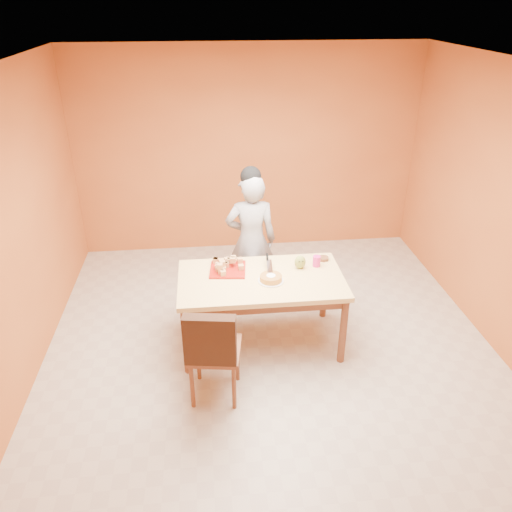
{
  "coord_description": "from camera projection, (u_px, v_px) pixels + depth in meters",
  "views": [
    {
      "loc": [
        -0.58,
        -3.89,
        3.2
      ],
      "look_at": [
        -0.13,
        0.3,
        0.97
      ],
      "focal_mm": 35.0,
      "sensor_mm": 36.0,
      "label": 1
    }
  ],
  "objects": [
    {
      "name": "floor",
      "position": [
        272.0,
        355.0,
        4.97
      ],
      "size": [
        5.0,
        5.0,
        0.0
      ],
      "primitive_type": "plane",
      "color": "#BDB6A1",
      "rests_on": "ground"
    },
    {
      "name": "ceiling",
      "position": [
        278.0,
        69.0,
        3.71
      ],
      "size": [
        5.0,
        5.0,
        0.0
      ],
      "primitive_type": "plane",
      "rotation": [
        3.14,
        0.0,
        0.0
      ],
      "color": "white",
      "rests_on": "wall_back"
    },
    {
      "name": "wall_back",
      "position": [
        248.0,
        152.0,
        6.54
      ],
      "size": [
        4.5,
        0.0,
        4.5
      ],
      "primitive_type": "plane",
      "rotation": [
        1.57,
        0.0,
        0.0
      ],
      "color": "#BE652B",
      "rests_on": "floor"
    },
    {
      "name": "wall_left",
      "position": [
        6.0,
        245.0,
        4.13
      ],
      "size": [
        0.0,
        5.0,
        5.0
      ],
      "primitive_type": "plane",
      "rotation": [
        1.57,
        0.0,
        1.57
      ],
      "color": "#BE652B",
      "rests_on": "floor"
    },
    {
      "name": "dining_table",
      "position": [
        261.0,
        286.0,
        4.86
      ],
      "size": [
        1.6,
        0.9,
        0.76
      ],
      "color": "#EED77D",
      "rests_on": "floor"
    },
    {
      "name": "dining_chair",
      "position": [
        214.0,
        349.0,
        4.26
      ],
      "size": [
        0.51,
        0.58,
        0.97
      ],
      "rotation": [
        0.0,
        0.0,
        -0.15
      ],
      "color": "brown",
      "rests_on": "floor"
    },
    {
      "name": "pastry_pile",
      "position": [
        228.0,
        264.0,
        4.91
      ],
      "size": [
        0.31,
        0.31,
        0.1
      ],
      "primitive_type": null,
      "color": "#E49E61",
      "rests_on": "pastry_platter"
    },
    {
      "name": "person",
      "position": [
        251.0,
        241.0,
        5.51
      ],
      "size": [
        0.57,
        0.38,
        1.55
      ],
      "primitive_type": "imported",
      "rotation": [
        0.0,
        0.0,
        3.12
      ],
      "color": "#98989B",
      "rests_on": "floor"
    },
    {
      "name": "pastry_platter",
      "position": [
        228.0,
        270.0,
        4.94
      ],
      "size": [
        0.38,
        0.38,
        0.02
      ],
      "primitive_type": "cube",
      "rotation": [
        0.0,
        0.0,
        -0.11
      ],
      "color": "#9A150E",
      "rests_on": "dining_table"
    },
    {
      "name": "red_dinner_plate",
      "position": [
        226.0,
        267.0,
        5.0
      ],
      "size": [
        0.29,
        0.29,
        0.01
      ],
      "primitive_type": "cylinder",
      "rotation": [
        0.0,
        0.0,
        0.28
      ],
      "color": "#9A150E",
      "rests_on": "dining_table"
    },
    {
      "name": "white_cake_plate",
      "position": [
        271.0,
        281.0,
        4.76
      ],
      "size": [
        0.29,
        0.29,
        0.01
      ],
      "primitive_type": "cylinder",
      "rotation": [
        0.0,
        0.0,
        -0.18
      ],
      "color": "white",
      "rests_on": "dining_table"
    },
    {
      "name": "sponge_cake",
      "position": [
        271.0,
        278.0,
        4.75
      ],
      "size": [
        0.26,
        0.26,
        0.05
      ],
      "primitive_type": "cylinder",
      "rotation": [
        0.0,
        0.0,
        0.29
      ],
      "color": "gold",
      "rests_on": "white_cake_plate"
    },
    {
      "name": "cake_server",
      "position": [
        270.0,
        266.0,
        4.89
      ],
      "size": [
        0.07,
        0.26,
        0.01
      ],
      "primitive_type": "cube",
      "rotation": [
        0.0,
        0.0,
        -0.08
      ],
      "color": "silver",
      "rests_on": "sponge_cake"
    },
    {
      "name": "egg_ornament",
      "position": [
        300.0,
        262.0,
        4.96
      ],
      "size": [
        0.13,
        0.11,
        0.14
      ],
      "primitive_type": "ellipsoid",
      "rotation": [
        0.0,
        0.0,
        0.19
      ],
      "color": "olive",
      "rests_on": "dining_table"
    },
    {
      "name": "magenta_glass",
      "position": [
        317.0,
        261.0,
        5.0
      ],
      "size": [
        0.09,
        0.09,
        0.11
      ],
      "primitive_type": "cylinder",
      "rotation": [
        0.0,
        0.0,
        0.21
      ],
      "color": "#CE1E79",
      "rests_on": "dining_table"
    },
    {
      "name": "checker_tin",
      "position": [
        323.0,
        258.0,
        5.14
      ],
      "size": [
        0.14,
        0.14,
        0.03
      ],
      "primitive_type": "cylinder",
      "rotation": [
        0.0,
        0.0,
        0.41
      ],
      "color": "#3D1E10",
      "rests_on": "dining_table"
    }
  ]
}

